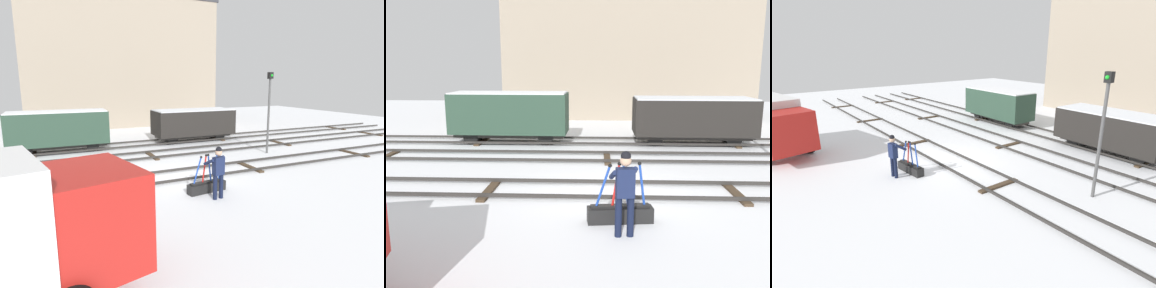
# 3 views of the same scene
# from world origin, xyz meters

# --- Properties ---
(ground_plane) EXTENTS (60.00, 60.00, 0.00)m
(ground_plane) POSITION_xyz_m (0.00, 0.00, 0.00)
(ground_plane) COLOR white
(track_main_line) EXTENTS (44.00, 1.94, 0.18)m
(track_main_line) POSITION_xyz_m (0.00, 0.00, 0.11)
(track_main_line) COLOR #2D2B28
(track_main_line) RESTS_ON ground_plane
(track_siding_near) EXTENTS (44.00, 1.94, 0.18)m
(track_siding_near) POSITION_xyz_m (0.00, 4.12, 0.11)
(track_siding_near) COLOR #2D2B28
(track_siding_near) RESTS_ON ground_plane
(track_siding_far) EXTENTS (44.00, 1.94, 0.18)m
(track_siding_far) POSITION_xyz_m (0.00, 7.38, 0.11)
(track_siding_far) COLOR #2D2B28
(track_siding_far) RESTS_ON ground_plane
(switch_lever_frame) EXTENTS (1.55, 0.54, 1.45)m
(switch_lever_frame) POSITION_xyz_m (0.13, -2.12, 0.25)
(switch_lever_frame) COLOR black
(switch_lever_frame) RESTS_ON ground_plane
(rail_worker) EXTENTS (0.59, 0.69, 1.86)m
(rail_worker) POSITION_xyz_m (0.17, -2.87, 1.07)
(rail_worker) COLOR #111831
(rail_worker) RESTS_ON ground_plane
(signal_post) EXTENTS (0.24, 0.32, 4.52)m
(signal_post) POSITION_xyz_m (6.23, 2.18, 2.72)
(signal_post) COLOR #4C4C4C
(signal_post) RESTS_ON ground_plane
(apartment_building) EXTENTS (17.06, 5.82, 11.44)m
(apartment_building) POSITION_xyz_m (1.68, 18.09, 5.73)
(apartment_building) COLOR gray
(apartment_building) RESTS_ON ground_plane
(freight_car_mid_siding) EXTENTS (5.42, 2.02, 2.38)m
(freight_car_mid_siding) POSITION_xyz_m (-4.48, 7.38, 1.37)
(freight_car_mid_siding) COLOR #2D2B28
(freight_car_mid_siding) RESTS_ON ground_plane
(freight_car_far_end) EXTENTS (5.40, 2.39, 2.16)m
(freight_car_far_end) POSITION_xyz_m (3.99, 7.38, 1.26)
(freight_car_far_end) COLOR #2D2B28
(freight_car_far_end) RESTS_ON ground_plane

